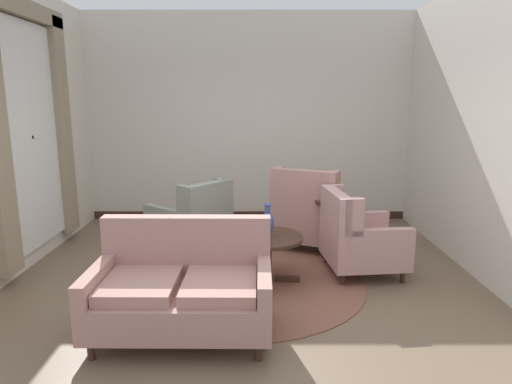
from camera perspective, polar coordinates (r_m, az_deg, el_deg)
ground at (r=4.75m, az=-1.29°, el=-12.67°), size 8.32×8.32×0.00m
wall_back at (r=7.30m, az=-0.73°, el=9.29°), size 5.38×0.08×3.29m
wall_left at (r=5.89m, az=-27.63°, el=7.35°), size 0.08×4.16×3.29m
wall_right at (r=5.78m, az=25.96°, el=7.44°), size 0.08×4.16×3.29m
baseboard_back at (r=7.48m, az=-0.70°, el=-2.94°), size 5.22×0.03×0.12m
area_rug at (r=5.02m, az=-1.19°, el=-11.19°), size 2.62×2.62×0.01m
window_with_curtains at (r=5.94m, az=-26.34°, el=7.81°), size 0.12×1.90×2.92m
coffee_table at (r=4.86m, az=1.66°, el=-6.85°), size 0.78×0.78×0.52m
porcelain_vase at (r=4.77m, az=1.69°, el=-3.88°), size 0.14×0.14×0.36m
settee at (r=3.90m, az=-9.11°, el=-12.09°), size 1.49×0.87×0.95m
armchair_far_left at (r=5.23m, az=12.99°, el=-5.76°), size 0.91×0.90×0.96m
armchair_foreground_right at (r=5.85m, az=-7.78°, el=-3.75°), size 1.17×1.15×0.96m
armchair_beside_settee at (r=5.96m, az=6.92°, el=-2.97°), size 1.11×1.08×1.09m
side_table at (r=5.66m, az=10.28°, el=-3.94°), size 0.53×0.53×0.74m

